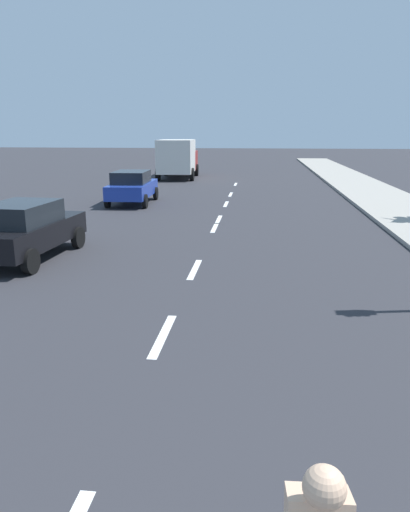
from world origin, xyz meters
name	(u,v)px	position (x,y,z in m)	size (l,w,h in m)	color
ground_plane	(219,219)	(0.00, 20.00, 0.00)	(160.00, 160.00, 0.00)	#2D2D33
sidewalk_strip	(408,213)	(7.85, 22.00, 0.07)	(3.60, 80.00, 0.14)	#9E998E
lane_stripe_2	(163,335)	(0.00, 8.79, 0.00)	(0.16, 1.80, 0.01)	white
lane_stripe_3	(195,269)	(0.00, 12.85, 0.00)	(0.16, 1.80, 0.01)	white
lane_stripe_4	(215,228)	(0.00, 18.26, 0.00)	(0.16, 1.80, 0.01)	white
lane_stripe_5	(219,219)	(0.00, 19.93, 0.00)	(0.16, 1.80, 0.01)	white
lane_stripe_6	(226,204)	(0.00, 24.05, 0.00)	(0.16, 1.80, 0.01)	white
lane_stripe_7	(231,194)	(0.00, 27.64, 0.00)	(0.16, 1.80, 0.01)	white
lane_stripe_8	(236,184)	(0.00, 32.88, 0.00)	(0.16, 1.80, 0.01)	white
parked_car_black	(25,229)	(-4.71, 13.36, 0.84)	(2.06, 4.12, 1.57)	black
parked_car_blue	(132,186)	(-4.49, 23.68, 0.84)	(2.05, 4.19, 1.57)	#1E389E
delivery_truck	(178,158)	(-4.46, 36.50, 1.50)	(2.91, 6.35, 2.80)	maroon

